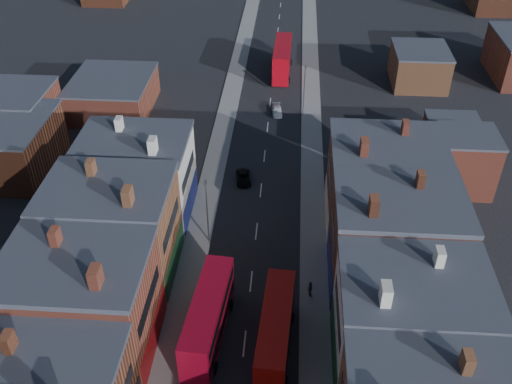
# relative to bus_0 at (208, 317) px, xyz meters

# --- Properties ---
(pavement_west) EXTENTS (3.00, 200.00, 0.12)m
(pavement_west) POSITION_rel_bus_0_xyz_m (-3.20, 33.46, -2.62)
(pavement_west) COLOR gray
(pavement_west) RESTS_ON ground
(pavement_east) EXTENTS (3.00, 200.00, 0.12)m
(pavement_east) POSITION_rel_bus_0_xyz_m (9.80, 33.46, -2.62)
(pavement_east) COLOR gray
(pavement_east) RESTS_ON ground
(lamp_post_2) EXTENTS (0.25, 0.70, 8.12)m
(lamp_post_2) POSITION_rel_bus_0_xyz_m (-1.90, 13.46, 2.03)
(lamp_post_2) COLOR slate
(lamp_post_2) RESTS_ON ground
(lamp_post_3) EXTENTS (0.25, 0.70, 8.12)m
(lamp_post_3) POSITION_rel_bus_0_xyz_m (8.50, 43.46, 2.03)
(lamp_post_3) COLOR slate
(lamp_post_3) RESTS_ON ground
(bus_0) EXTENTS (3.61, 11.66, 4.96)m
(bus_0) POSITION_rel_bus_0_xyz_m (0.00, 0.00, 0.00)
(bus_0) COLOR #AB0922
(bus_0) RESTS_ON ground
(bus_1) EXTENTS (3.34, 11.33, 4.83)m
(bus_1) POSITION_rel_bus_0_xyz_m (6.12, -1.19, -0.07)
(bus_1) COLOR #A90E09
(bus_1) RESTS_ON ground
(bus_2) EXTENTS (3.27, 12.14, 5.22)m
(bus_2) POSITION_rel_bus_0_xyz_m (4.80, 58.41, 0.14)
(bus_2) COLOR #A30711
(bus_2) RESTS_ON ground
(car_1) EXTENTS (1.42, 3.33, 1.07)m
(car_1) POSITION_rel_bus_0_xyz_m (6.43, -2.81, -2.14)
(car_1) COLOR #122650
(car_1) RESTS_ON ground
(car_2) EXTENTS (2.29, 4.08, 1.08)m
(car_2) POSITION_rel_bus_0_xyz_m (0.94, 25.36, -2.14)
(car_2) COLOR black
(car_2) RESTS_ON ground
(car_3) EXTENTS (1.87, 3.79, 1.06)m
(car_3) POSITION_rel_bus_0_xyz_m (4.50, 43.74, -2.14)
(car_3) COLOR silver
(car_3) RESTS_ON ground
(ped_3) EXTENTS (0.50, 1.07, 1.81)m
(ped_3) POSITION_rel_bus_0_xyz_m (9.31, 5.83, -1.65)
(ped_3) COLOR #534D47
(ped_3) RESTS_ON pavement_east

